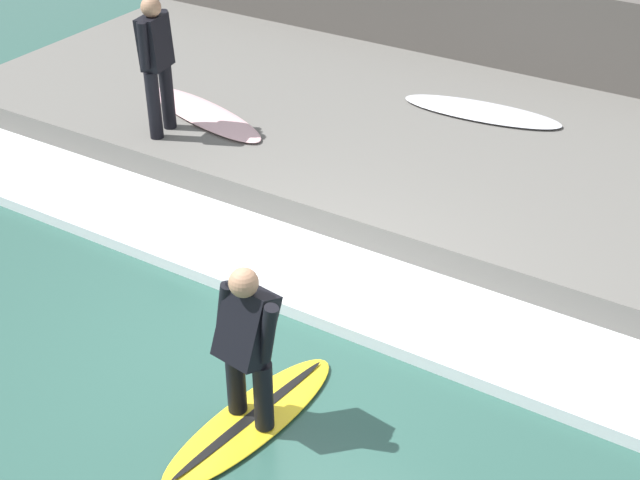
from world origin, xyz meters
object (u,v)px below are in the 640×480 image
Objects in this scene: surfboard_riding at (251,420)px; surfer_riding at (247,340)px; surfboard_waiting_near at (204,114)px; surfboard_spare at (481,111)px; surfer_waiting_near at (156,59)px.

surfer_riding is at bearing -26.57° from surfboard_riding.
surfboard_spare is (1.81, -2.81, 0.00)m from surfboard_waiting_near.
surfer_riding is 0.87× the size of surfer_waiting_near.
surfboard_waiting_near is at bearing 42.04° from surfer_riding.
surfboard_riding is at bearing -137.96° from surfboard_waiting_near.
surfer_riding is 5.43m from surfboard_spare.
surfboard_spare reaches higher than surfboard_riding.
surfboard_riding is 1.35× the size of surfer_riding.
surfer_waiting_near reaches higher than surfer_riding.
surfboard_riding is 0.87× the size of surfboard_waiting_near.
surfboard_waiting_near is 3.34m from surfboard_spare.
surfboard_riding is at bearing -131.68° from surfer_waiting_near.
surfer_riding is at bearing -137.96° from surfboard_waiting_near.
surfboard_riding is 4.85m from surfboard_waiting_near.
surfer_waiting_near reaches higher than surfboard_riding.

